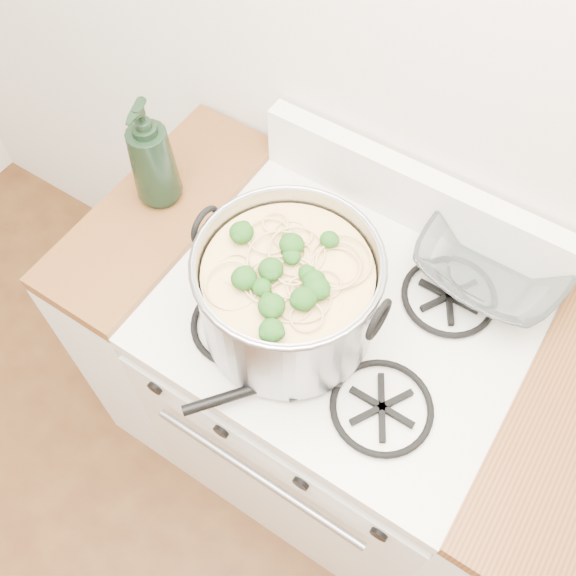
% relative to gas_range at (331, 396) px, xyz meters
% --- Properties ---
extents(gas_range, '(0.76, 0.66, 0.92)m').
position_rel_gas_range_xyz_m(gas_range, '(0.00, 0.00, 0.00)').
color(gas_range, white).
rests_on(gas_range, ground).
extents(counter_left, '(0.25, 0.65, 0.92)m').
position_rel_gas_range_xyz_m(counter_left, '(-0.51, 0.00, 0.02)').
color(counter_left, silver).
rests_on(counter_left, ground).
extents(stock_pot, '(0.39, 0.36, 0.24)m').
position_rel_gas_range_xyz_m(stock_pot, '(-0.08, -0.09, 0.60)').
color(stock_pot, gray).
rests_on(stock_pot, gas_range).
extents(spatula, '(0.42, 0.42, 0.02)m').
position_rel_gas_range_xyz_m(spatula, '(0.02, -0.17, 0.50)').
color(spatula, black).
rests_on(spatula, gas_range).
extents(glass_bowl, '(0.14, 0.14, 0.03)m').
position_rel_gas_range_xyz_m(glass_bowl, '(0.22, 0.26, 0.50)').
color(glass_bowl, white).
rests_on(glass_bowl, gas_range).
extents(bottle, '(0.14, 0.14, 0.28)m').
position_rel_gas_range_xyz_m(bottle, '(-0.52, 0.03, 0.62)').
color(bottle, black).
rests_on(bottle, counter_left).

